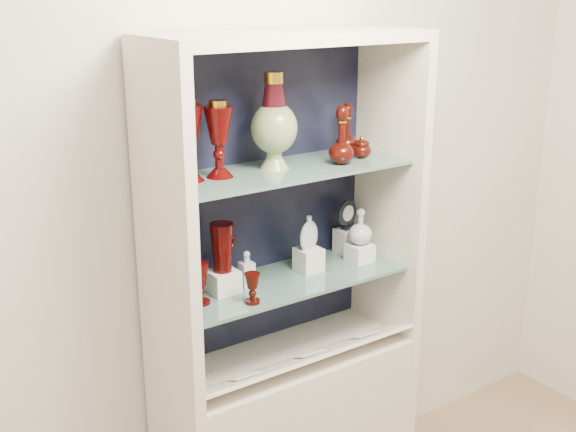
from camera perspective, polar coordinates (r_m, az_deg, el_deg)
wall_back at (r=2.72m, az=-2.66°, el=3.15°), size 3.50×0.02×2.80m
cabinet_back_panel at (r=2.71m, az=-2.30°, el=1.49°), size 0.98×0.02×1.15m
cabinet_side_left at (r=2.34m, az=-9.70°, el=-1.45°), size 0.04×0.40×1.15m
cabinet_side_right at (r=2.85m, az=7.93°, el=2.14°), size 0.04×0.40×1.15m
cabinet_top_cap at (r=2.46m, az=0.00°, el=13.93°), size 1.00×0.40×0.04m
shelf_lower at (r=2.67m, az=-0.25°, el=-5.13°), size 0.92×0.34×0.01m
shelf_upper at (r=2.54m, az=-0.26°, el=3.64°), size 0.92×0.34×0.01m
label_ledge at (r=2.69m, az=1.37°, el=-11.20°), size 0.92×0.17×0.09m
label_card_0 at (r=2.84m, az=6.01°, el=-9.31°), size 0.10×0.06×0.03m
label_card_1 at (r=2.69m, az=1.64°, el=-10.82°), size 0.10×0.06×0.03m
label_card_2 at (r=2.56m, az=-3.49°, el=-12.50°), size 0.10×0.06×0.03m
pedestal_lamp_left at (r=2.37m, az=-7.88°, el=5.94°), size 0.13×0.13×0.27m
pedestal_lamp_right at (r=2.41m, az=-5.48°, el=6.06°), size 0.13×0.13×0.26m
enamel_urn at (r=2.51m, az=-1.11°, el=7.51°), size 0.21×0.21×0.34m
ruby_decanter_a at (r=2.59m, az=4.27°, el=6.68°), size 0.11×0.11×0.24m
ruby_decanter_b at (r=2.76m, az=4.68°, el=7.02°), size 0.09×0.09×0.21m
lidded_bowl at (r=2.71m, az=5.84°, el=5.46°), size 0.08×0.08×0.08m
cobalt_goblet at (r=2.41m, az=-8.51°, el=-5.71°), size 0.08×0.08×0.16m
ruby_goblet_tall at (r=2.46m, az=-6.91°, el=-5.31°), size 0.07×0.07×0.15m
ruby_goblet_small at (r=2.46m, az=-2.84°, el=-5.73°), size 0.06×0.06×0.11m
riser_ruby_pitcher at (r=2.56m, az=-5.16°, el=-5.17°), size 0.10×0.10×0.08m
ruby_pitcher at (r=2.51m, az=-5.23°, el=-2.49°), size 0.15×0.12×0.17m
clear_square_bottle at (r=2.59m, az=-3.27°, el=-4.20°), size 0.05×0.05×0.14m
riser_flat_flask at (r=2.73m, az=1.64°, el=-3.46°), size 0.09×0.09×0.09m
flat_flask at (r=2.70m, az=1.67°, el=-1.25°), size 0.10×0.06×0.13m
riser_clear_round_decanter at (r=2.85m, az=5.68°, el=-2.89°), size 0.09×0.09×0.07m
clear_round_decanter at (r=2.81m, az=5.74°, el=-0.90°), size 0.11×0.11×0.14m
riser_cameo_medallion at (r=2.93m, az=4.62°, el=-1.98°), size 0.08×0.08×0.10m
cameo_medallion at (r=2.89m, az=4.67°, el=0.14°), size 0.11×0.06×0.13m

